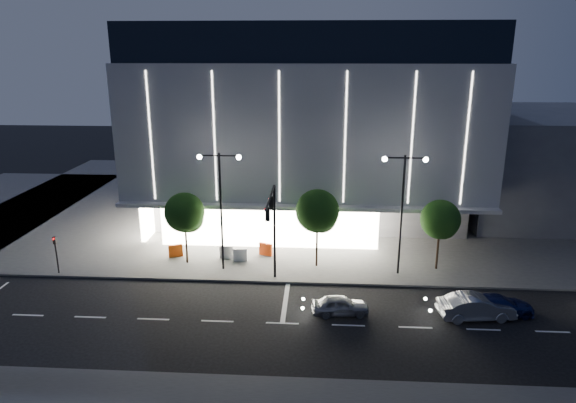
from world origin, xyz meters
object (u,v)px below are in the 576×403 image
(barrier_a, at_px, (176,251))
(barrier_b, at_px, (227,252))
(car_second, at_px, (476,307))
(traffic_mast, at_px, (272,219))
(tree_right, at_px, (440,221))
(barrier_c, at_px, (266,249))
(street_lamp_west, at_px, (221,194))
(street_lamp_east, at_px, (403,197))
(car_lead, at_px, (340,305))
(barrier_d, at_px, (240,255))
(car_third, at_px, (499,305))
(tree_left, at_px, (185,215))
(ped_signal_far, at_px, (56,251))
(tree_mid, at_px, (318,213))

(barrier_a, relative_size, barrier_b, 1.00)
(car_second, bearing_deg, traffic_mast, 67.29)
(tree_right, distance_m, barrier_c, 13.62)
(street_lamp_west, bearing_deg, tree_right, 3.64)
(traffic_mast, distance_m, street_lamp_east, 9.43)
(street_lamp_west, xyz_separation_m, street_lamp_east, (13.00, 0.00, 0.00))
(car_lead, bearing_deg, barrier_d, 37.60)
(street_lamp_east, height_order, tree_right, street_lamp_east)
(car_third, bearing_deg, street_lamp_west, 66.93)
(traffic_mast, bearing_deg, street_lamp_east, 16.48)
(tree_left, distance_m, car_second, 21.35)
(car_second, relative_size, barrier_a, 4.22)
(tree_left, bearing_deg, ped_signal_far, -164.39)
(ped_signal_far, distance_m, car_lead, 21.10)
(barrier_c, bearing_deg, traffic_mast, -55.59)
(car_third, bearing_deg, street_lamp_east, 38.01)
(car_third, bearing_deg, car_lead, 87.05)
(tree_mid, xyz_separation_m, barrier_b, (-7.13, 1.00, -3.68))
(street_lamp_west, distance_m, barrier_a, 7.08)
(tree_left, distance_m, car_lead, 13.99)
(barrier_b, xyz_separation_m, barrier_c, (3.02, 0.79, 0.00))
(barrier_b, xyz_separation_m, barrier_d, (1.14, -0.45, 0.00))
(barrier_b, distance_m, barrier_d, 1.23)
(traffic_mast, bearing_deg, barrier_a, 149.98)
(ped_signal_far, relative_size, car_third, 0.68)
(street_lamp_east, distance_m, car_third, 9.43)
(car_third, bearing_deg, tree_left, 66.63)
(car_second, bearing_deg, street_lamp_west, 62.39)
(car_second, relative_size, barrier_c, 4.22)
(tree_mid, bearing_deg, street_lamp_east, -9.69)
(tree_left, bearing_deg, tree_mid, 0.00)
(car_second, height_order, barrier_a, car_second)
(barrier_b, bearing_deg, barrier_c, 19.07)
(barrier_a, bearing_deg, car_lead, -55.45)
(street_lamp_west, xyz_separation_m, car_second, (16.88, -6.11, -5.19))
(car_lead, bearing_deg, tree_mid, 5.38)
(car_lead, relative_size, barrier_c, 3.26)
(car_third, distance_m, barrier_c, 17.63)
(ped_signal_far, bearing_deg, tree_left, 15.61)
(traffic_mast, relative_size, street_lamp_west, 0.79)
(car_third, distance_m, barrier_d, 18.80)
(car_third, distance_m, barrier_b, 20.03)
(barrier_a, bearing_deg, barrier_c, -16.71)
(street_lamp_west, xyz_separation_m, tree_left, (-2.97, 1.02, -1.92))
(tree_mid, relative_size, barrier_a, 5.59)
(traffic_mast, relative_size, car_lead, 1.97)
(tree_right, xyz_separation_m, barrier_d, (-14.98, 0.55, -3.23))
(tree_right, distance_m, barrier_d, 15.34)
(ped_signal_far, bearing_deg, street_lamp_east, 3.44)
(car_second, bearing_deg, barrier_b, 56.69)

